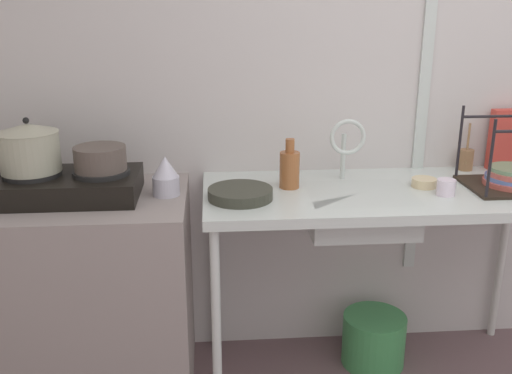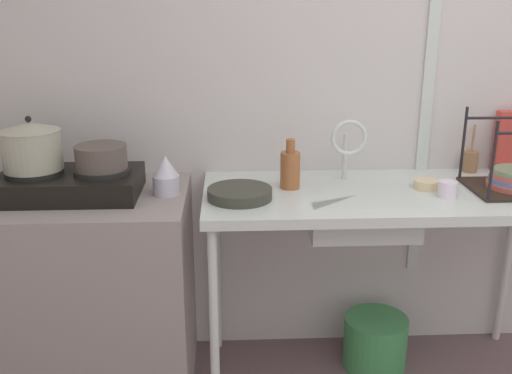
{
  "view_description": "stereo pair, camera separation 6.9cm",
  "coord_description": "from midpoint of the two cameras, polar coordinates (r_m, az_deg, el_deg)",
  "views": [
    {
      "loc": [
        -1.1,
        -0.88,
        1.6
      ],
      "look_at": [
        -0.93,
        1.32,
        0.89
      ],
      "focal_mm": 40.91,
      "sensor_mm": 36.0,
      "label": 1
    },
    {
      "loc": [
        -1.03,
        -0.88,
        1.6
      ],
      "look_at": [
        -0.93,
        1.32,
        0.89
      ],
      "focal_mm": 40.91,
      "sensor_mm": 36.0,
      "label": 2
    }
  ],
  "objects": [
    {
      "name": "utensil_jar",
      "position": [
        2.77,
        19.18,
        2.6
      ],
      "size": [
        0.06,
        0.07,
        0.21
      ],
      "color": "#946A45",
      "rests_on": "counter_sink"
    },
    {
      "name": "small_bowl_on_drainboard",
      "position": [
        2.48,
        15.33,
        0.42
      ],
      "size": [
        0.1,
        0.1,
        0.04
      ],
      "primitive_type": "cylinder",
      "color": "beige",
      "rests_on": "counter_sink"
    },
    {
      "name": "cereal_box",
      "position": [
        2.84,
        23.0,
        4.31
      ],
      "size": [
        0.19,
        0.06,
        0.27
      ],
      "primitive_type": "cube",
      "rotation": [
        0.0,
        0.0,
        0.02
      ],
      "color": "#D14137",
      "rests_on": "counter_sink"
    },
    {
      "name": "pot_on_left_burner",
      "position": [
        2.37,
        -22.09,
        3.58
      ],
      "size": [
        0.23,
        0.23,
        0.21
      ],
      "color": "#A3A38A",
      "rests_on": "stove"
    },
    {
      "name": "percolator",
      "position": [
        2.3,
        -9.68,
        1.03
      ],
      "size": [
        0.11,
        0.11,
        0.16
      ],
      "color": "silver",
      "rests_on": "counter_concrete"
    },
    {
      "name": "counter_concrete",
      "position": [
        2.57,
        -18.66,
        -10.18
      ],
      "size": [
        1.0,
        0.61,
        0.87
      ],
      "primitive_type": "cube",
      "color": "gray",
      "rests_on": "ground"
    },
    {
      "name": "bucket_on_floor",
      "position": [
        2.8,
        10.7,
        -14.45
      ],
      "size": [
        0.29,
        0.29,
        0.24
      ],
      "primitive_type": "cylinder",
      "color": "#3D8D4D",
      "rests_on": "ground"
    },
    {
      "name": "stove",
      "position": [
        2.38,
        -18.68,
        0.18
      ],
      "size": [
        0.54,
        0.34,
        0.11
      ],
      "color": "black",
      "rests_on": "counter_concrete"
    },
    {
      "name": "bottle_by_sink",
      "position": [
        2.37,
        2.46,
        1.84
      ],
      "size": [
        0.08,
        0.08,
        0.2
      ],
      "color": "#99592F",
      "rests_on": "counter_sink"
    },
    {
      "name": "wall_back",
      "position": [
        2.79,
        18.28,
        9.78
      ],
      "size": [
        5.26,
        0.1,
        2.5
      ],
      "primitive_type": "cube",
      "color": "beige",
      "rests_on": "ground"
    },
    {
      "name": "sink_basin",
      "position": [
        2.37,
        9.22,
        -2.27
      ],
      "size": [
        0.42,
        0.35,
        0.15
      ],
      "primitive_type": "cube",
      "color": "silver",
      "rests_on": "counter_sink"
    },
    {
      "name": "pot_on_right_burner",
      "position": [
        2.32,
        -15.82,
        2.72
      ],
      "size": [
        0.2,
        0.2,
        0.09
      ],
      "color": "brown",
      "rests_on": "stove"
    },
    {
      "name": "frying_pan",
      "position": [
        2.25,
        -2.43,
        -0.66
      ],
      "size": [
        0.25,
        0.25,
        0.04
      ],
      "primitive_type": "cylinder",
      "color": "#35362B",
      "rests_on": "counter_sink"
    },
    {
      "name": "wall_metal_strip",
      "position": [
        2.66,
        15.65,
        12.38
      ],
      "size": [
        0.05,
        0.01,
        2.0
      ],
      "primitive_type": "cube",
      "color": "silver"
    },
    {
      "name": "cup_by_rack",
      "position": [
        2.39,
        17.3,
        -0.03
      ],
      "size": [
        0.07,
        0.07,
        0.06
      ],
      "primitive_type": "cylinder",
      "color": "white",
      "rests_on": "counter_sink"
    },
    {
      "name": "faucet",
      "position": [
        2.43,
        8.08,
        4.54
      ],
      "size": [
        0.15,
        0.09,
        0.27
      ],
      "color": "silver",
      "rests_on": "counter_sink"
    },
    {
      "name": "counter_sink",
      "position": [
        2.43,
        11.42,
        -1.75
      ],
      "size": [
        1.46,
        0.61,
        0.87
      ],
      "color": "silver",
      "rests_on": "ground"
    },
    {
      "name": "dish_rack",
      "position": [
        2.58,
        23.03,
        0.9
      ],
      "size": [
        0.36,
        0.3,
        0.31
      ],
      "color": "black",
      "rests_on": "counter_sink"
    }
  ]
}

